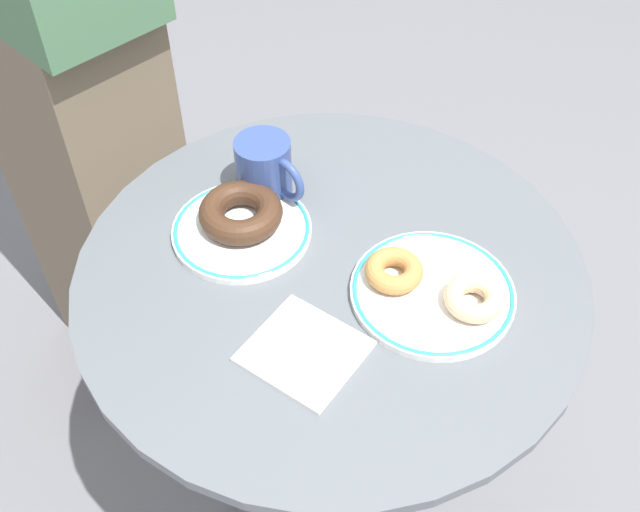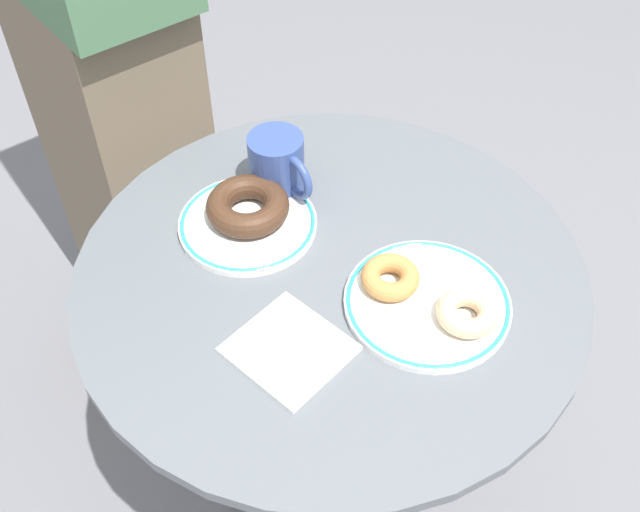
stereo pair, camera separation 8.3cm
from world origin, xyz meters
name	(u,v)px [view 2 (the right image)]	position (x,y,z in m)	size (l,w,h in m)	color
cafe_table	(328,371)	(0.00, 0.00, 0.52)	(0.69, 0.69, 0.77)	#565B60
plate_left	(248,223)	(-0.14, 0.00, 0.77)	(0.20, 0.20, 0.01)	white
plate_right	(427,302)	(0.14, 0.02, 0.77)	(0.21, 0.21, 0.01)	white
donut_chocolate	(248,206)	(-0.14, 0.01, 0.79)	(0.12, 0.12, 0.04)	#422819
donut_glazed	(467,313)	(0.19, 0.01, 0.79)	(0.08, 0.08, 0.03)	#E0B789
donut_old_fashioned	(390,277)	(0.09, 0.01, 0.79)	(0.08, 0.08, 0.03)	#BC7F42
paper_napkin	(289,349)	(0.03, -0.14, 0.77)	(0.13, 0.12, 0.01)	white
coffee_mug	(278,164)	(-0.15, 0.09, 0.81)	(0.12, 0.08, 0.09)	#334784
person_figure	(94,23)	(-0.62, 0.19, 0.84)	(0.46, 0.33, 1.71)	brown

